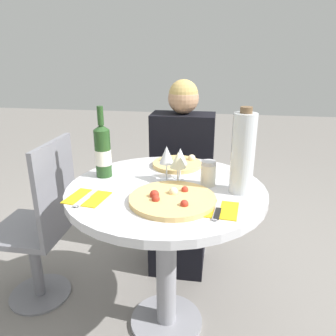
{
  "coord_description": "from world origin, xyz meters",
  "views": [
    {
      "loc": [
        0.22,
        -1.3,
        1.32
      ],
      "look_at": [
        0.01,
        -0.03,
        0.86
      ],
      "focal_mm": 35.0,
      "sensor_mm": 36.0,
      "label": 1
    }
  ],
  "objects_px": {
    "pizza_large": "(172,199)",
    "wine_bottle": "(103,151)",
    "dining_table": "(166,217)",
    "chair_behind_diner": "(183,188)",
    "chair_empty_side": "(42,228)",
    "tall_carafe": "(243,153)",
    "seated_diner": "(181,186)"
  },
  "relations": [
    {
      "from": "pizza_large",
      "to": "wine_bottle",
      "type": "height_order",
      "value": "wine_bottle"
    },
    {
      "from": "dining_table",
      "to": "wine_bottle",
      "type": "xyz_separation_m",
      "value": [
        -0.31,
        0.08,
        0.27
      ]
    },
    {
      "from": "chair_behind_diner",
      "to": "wine_bottle",
      "type": "relative_size",
      "value": 2.76
    },
    {
      "from": "chair_empty_side",
      "to": "pizza_large",
      "type": "bearing_deg",
      "value": -107.65
    },
    {
      "from": "chair_empty_side",
      "to": "tall_carafe",
      "type": "height_order",
      "value": "tall_carafe"
    },
    {
      "from": "tall_carafe",
      "to": "pizza_large",
      "type": "bearing_deg",
      "value": -152.71
    },
    {
      "from": "chair_behind_diner",
      "to": "pizza_large",
      "type": "relative_size",
      "value": 2.66
    },
    {
      "from": "tall_carafe",
      "to": "dining_table",
      "type": "bearing_deg",
      "value": 179.2
    },
    {
      "from": "chair_empty_side",
      "to": "chair_behind_diner",
      "type": "bearing_deg",
      "value": -46.35
    },
    {
      "from": "wine_bottle",
      "to": "tall_carafe",
      "type": "bearing_deg",
      "value": -8.11
    },
    {
      "from": "chair_empty_side",
      "to": "tall_carafe",
      "type": "xyz_separation_m",
      "value": [
        1.0,
        -0.09,
        0.49
      ]
    },
    {
      "from": "seated_diner",
      "to": "pizza_large",
      "type": "bearing_deg",
      "value": 94.17
    },
    {
      "from": "pizza_large",
      "to": "wine_bottle",
      "type": "relative_size",
      "value": 1.04
    },
    {
      "from": "dining_table",
      "to": "pizza_large",
      "type": "xyz_separation_m",
      "value": [
        0.05,
        -0.14,
        0.16
      ]
    },
    {
      "from": "chair_behind_diner",
      "to": "seated_diner",
      "type": "xyz_separation_m",
      "value": [
        -0.0,
        -0.14,
        0.08
      ]
    },
    {
      "from": "seated_diner",
      "to": "pizza_large",
      "type": "xyz_separation_m",
      "value": [
        0.05,
        -0.73,
        0.25
      ]
    },
    {
      "from": "chair_empty_side",
      "to": "pizza_large",
      "type": "xyz_separation_m",
      "value": [
        0.73,
        -0.23,
        0.33
      ]
    },
    {
      "from": "chair_behind_diner",
      "to": "pizza_large",
      "type": "xyz_separation_m",
      "value": [
        0.05,
        -0.88,
        0.33
      ]
    },
    {
      "from": "chair_empty_side",
      "to": "wine_bottle",
      "type": "distance_m",
      "value": 0.58
    },
    {
      "from": "dining_table",
      "to": "tall_carafe",
      "type": "bearing_deg",
      "value": -0.8
    },
    {
      "from": "seated_diner",
      "to": "pizza_large",
      "type": "relative_size",
      "value": 3.39
    },
    {
      "from": "wine_bottle",
      "to": "tall_carafe",
      "type": "relative_size",
      "value": 0.93
    },
    {
      "from": "chair_behind_diner",
      "to": "wine_bottle",
      "type": "distance_m",
      "value": 0.84
    },
    {
      "from": "pizza_large",
      "to": "chair_behind_diner",
      "type": "bearing_deg",
      "value": 93.49
    },
    {
      "from": "tall_carafe",
      "to": "seated_diner",
      "type": "bearing_deg",
      "value": 118.36
    },
    {
      "from": "chair_behind_diner",
      "to": "wine_bottle",
      "type": "bearing_deg",
      "value": 64.76
    },
    {
      "from": "chair_empty_side",
      "to": "wine_bottle",
      "type": "height_order",
      "value": "wine_bottle"
    },
    {
      "from": "seated_diner",
      "to": "wine_bottle",
      "type": "height_order",
      "value": "seated_diner"
    },
    {
      "from": "dining_table",
      "to": "wine_bottle",
      "type": "bearing_deg",
      "value": 164.74
    },
    {
      "from": "chair_empty_side",
      "to": "seated_diner",
      "type": "bearing_deg",
      "value": -53.42
    },
    {
      "from": "dining_table",
      "to": "tall_carafe",
      "type": "relative_size",
      "value": 2.43
    },
    {
      "from": "chair_empty_side",
      "to": "pizza_large",
      "type": "distance_m",
      "value": 0.83
    }
  ]
}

